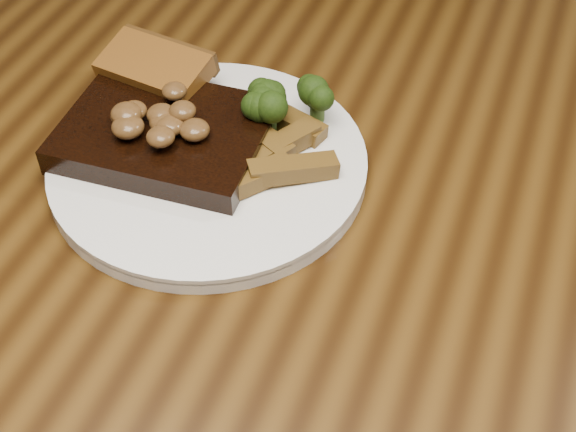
{
  "coord_description": "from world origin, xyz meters",
  "views": [
    {
      "loc": [
        0.13,
        -0.41,
        1.22
      ],
      "look_at": [
        -0.02,
        -0.02,
        0.78
      ],
      "focal_mm": 50.0,
      "sensor_mm": 36.0,
      "label": 1
    }
  ],
  "objects_px": {
    "dining_table": "(312,302)",
    "plate": "(209,166)",
    "steak": "(165,135)",
    "potato_wedges": "(276,155)",
    "chair_far": "(346,100)",
    "garlic_bread": "(157,85)"
  },
  "relations": [
    {
      "from": "chair_far",
      "to": "steak",
      "type": "distance_m",
      "value": 0.6
    },
    {
      "from": "steak",
      "to": "garlic_bread",
      "type": "relative_size",
      "value": 1.75
    },
    {
      "from": "steak",
      "to": "potato_wedges",
      "type": "relative_size",
      "value": 1.77
    },
    {
      "from": "plate",
      "to": "chair_far",
      "type": "bearing_deg",
      "value": 92.58
    },
    {
      "from": "chair_far",
      "to": "dining_table",
      "type": "bearing_deg",
      "value": 113.19
    },
    {
      "from": "chair_far",
      "to": "garlic_bread",
      "type": "relative_size",
      "value": 8.52
    },
    {
      "from": "plate",
      "to": "steak",
      "type": "height_order",
      "value": "steak"
    },
    {
      "from": "plate",
      "to": "garlic_bread",
      "type": "relative_size",
      "value": 2.78
    },
    {
      "from": "dining_table",
      "to": "plate",
      "type": "distance_m",
      "value": 0.15
    },
    {
      "from": "steak",
      "to": "chair_far",
      "type": "bearing_deg",
      "value": 85.03
    },
    {
      "from": "garlic_bread",
      "to": "potato_wedges",
      "type": "height_order",
      "value": "potato_wedges"
    },
    {
      "from": "dining_table",
      "to": "chair_far",
      "type": "xyz_separation_m",
      "value": [
        -0.13,
        0.54,
        -0.21
      ]
    },
    {
      "from": "potato_wedges",
      "to": "steak",
      "type": "bearing_deg",
      "value": -173.75
    },
    {
      "from": "steak",
      "to": "potato_wedges",
      "type": "xyz_separation_m",
      "value": [
        0.1,
        0.01,
        -0.0
      ]
    },
    {
      "from": "steak",
      "to": "garlic_bread",
      "type": "xyz_separation_m",
      "value": [
        -0.04,
        0.06,
        -0.0
      ]
    },
    {
      "from": "dining_table",
      "to": "steak",
      "type": "distance_m",
      "value": 0.19
    },
    {
      "from": "potato_wedges",
      "to": "garlic_bread",
      "type": "bearing_deg",
      "value": 159.5
    },
    {
      "from": "dining_table",
      "to": "steak",
      "type": "height_order",
      "value": "steak"
    },
    {
      "from": "dining_table",
      "to": "plate",
      "type": "height_order",
      "value": "plate"
    },
    {
      "from": "dining_table",
      "to": "potato_wedges",
      "type": "height_order",
      "value": "potato_wedges"
    },
    {
      "from": "potato_wedges",
      "to": "chair_far",
      "type": "bearing_deg",
      "value": 99.13
    },
    {
      "from": "dining_table",
      "to": "steak",
      "type": "xyz_separation_m",
      "value": [
        -0.15,
        0.04,
        0.12
      ]
    }
  ]
}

